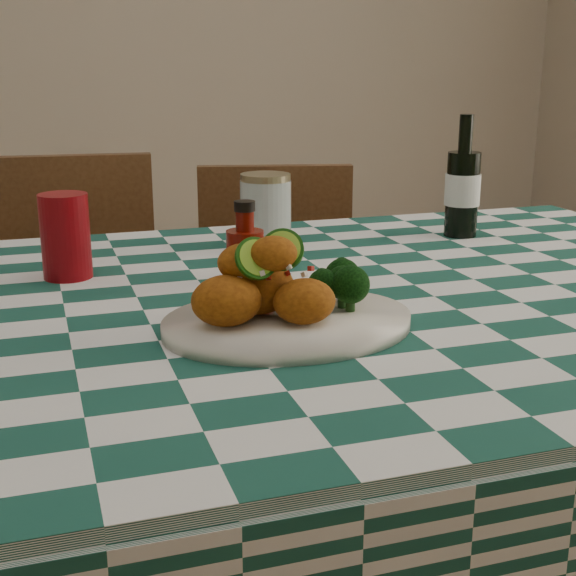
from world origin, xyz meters
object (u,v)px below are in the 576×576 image
object	(u,v)px
red_tumbler	(65,236)
ketchup_bottle	(245,242)
fried_chicken_pile	(271,278)
plate	(288,323)
wooden_chair_right	(280,350)
mason_jar	(266,210)
dining_table	(286,535)
wooden_chair_left	(72,368)
beer_bottle	(463,176)

from	to	relation	value
red_tumbler	ketchup_bottle	xyz separation A→B (m)	(0.26, -0.12, -0.00)
red_tumbler	ketchup_bottle	world-z (taller)	red_tumbler
fried_chicken_pile	plate	bearing A→B (deg)	-0.00
plate	wooden_chair_right	world-z (taller)	wooden_chair_right
mason_jar	wooden_chair_right	distance (m)	0.59
dining_table	fried_chicken_pile	world-z (taller)	fried_chicken_pile
fried_chicken_pile	mason_jar	bearing A→B (deg)	74.38
dining_table	wooden_chair_right	distance (m)	0.74
wooden_chair_left	wooden_chair_right	size ratio (longest dim) A/B	1.05
wooden_chair_right	dining_table	bearing A→B (deg)	-92.54
fried_chicken_pile	beer_bottle	xyz separation A→B (m)	(0.51, 0.43, 0.05)
ketchup_bottle	beer_bottle	bearing A→B (deg)	22.47
dining_table	mason_jar	xyz separation A→B (m)	(0.06, 0.32, 0.46)
fried_chicken_pile	beer_bottle	world-z (taller)	beer_bottle
plate	mason_jar	distance (m)	0.47
ketchup_bottle	mason_jar	size ratio (longest dim) A/B	0.95
fried_chicken_pile	ketchup_bottle	bearing A→B (deg)	82.98
beer_bottle	wooden_chair_left	bearing A→B (deg)	151.91
red_tumbler	beer_bottle	xyz separation A→B (m)	(0.74, 0.08, 0.05)
beer_bottle	plate	bearing A→B (deg)	-138.74
dining_table	mason_jar	distance (m)	0.56
dining_table	mason_jar	world-z (taller)	mason_jar
dining_table	wooden_chair_left	distance (m)	0.74
ketchup_bottle	wooden_chair_right	xyz separation A→B (m)	(0.25, 0.62, -0.42)
dining_table	ketchup_bottle	size ratio (longest dim) A/B	13.12
red_tumbler	wooden_chair_left	xyz separation A→B (m)	(0.01, 0.47, -0.40)
mason_jar	plate	bearing A→B (deg)	-103.01
plate	ketchup_bottle	xyz separation A→B (m)	(0.01, 0.23, 0.05)
ketchup_bottle	mason_jar	xyz separation A→B (m)	(0.10, 0.23, 0.00)
dining_table	plate	size ratio (longest dim) A/B	5.16
dining_table	red_tumbler	size ratio (longest dim) A/B	12.56
mason_jar	beer_bottle	distance (m)	0.39
plate	ketchup_bottle	size ratio (longest dim) A/B	2.54
wooden_chair_right	ketchup_bottle	bearing A→B (deg)	-97.72
ketchup_bottle	wooden_chair_left	size ratio (longest dim) A/B	0.14
plate	fried_chicken_pile	xyz separation A→B (m)	(-0.02, 0.00, 0.06)
plate	wooden_chair_left	bearing A→B (deg)	106.47
dining_table	beer_bottle	distance (m)	0.74
ketchup_bottle	dining_table	bearing A→B (deg)	-68.44
fried_chicken_pile	mason_jar	distance (m)	0.47
red_tumbler	wooden_chair_right	distance (m)	0.83
plate	wooden_chair_right	bearing A→B (deg)	73.39
dining_table	fried_chicken_pile	xyz separation A→B (m)	(-0.06, -0.14, 0.46)
dining_table	plate	world-z (taller)	plate
beer_bottle	wooden_chair_right	xyz separation A→B (m)	(-0.24, 0.42, -0.47)
fried_chicken_pile	wooden_chair_right	distance (m)	0.99
mason_jar	ketchup_bottle	bearing A→B (deg)	-113.62
plate	beer_bottle	xyz separation A→B (m)	(0.49, 0.43, 0.11)
beer_bottle	wooden_chair_right	distance (m)	0.67
mason_jar	dining_table	bearing A→B (deg)	-101.36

